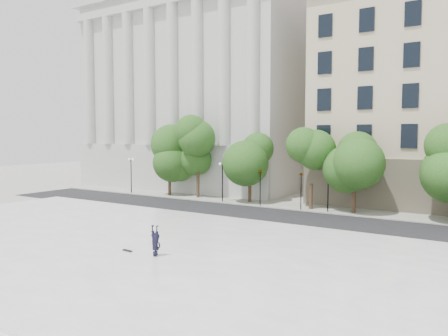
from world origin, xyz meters
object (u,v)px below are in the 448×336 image
Objects in this scene: traffic_light_east at (301,172)px; skateboard at (127,251)px; traffic_light_west at (260,171)px; person_lying at (156,252)px.

traffic_light_east is 6.01× the size of skateboard.
skateboard is (2.13, -20.59, -3.13)m from traffic_light_west.
person_lying reaches higher than skateboard.
traffic_light_west reaches higher than skateboard.
traffic_light_west is 5.94× the size of skateboard.
traffic_light_west is 21.15m from person_lying.
traffic_light_west is at bearing 180.00° from traffic_light_east.
person_lying is 2.11m from skateboard.
skateboard is at bearing -84.09° from traffic_light_west.
traffic_light_east is 20.73m from person_lying.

